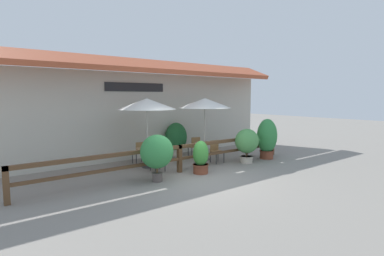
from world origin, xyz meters
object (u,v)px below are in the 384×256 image
at_px(potted_plant_tall_tropical, 247,142).
at_px(potted_plant_corner_fern, 157,152).
at_px(patio_umbrella_middle, 205,103).
at_px(chair_middle_streetside, 216,150).
at_px(chair_near_streetside, 157,157).
at_px(potted_plant_entrance_palm, 267,138).
at_px(dining_table_middle, 205,146).
at_px(dining_table_near, 148,152).
at_px(potted_plant_broad_leaf, 176,138).
at_px(chair_near_wallside, 140,151).
at_px(patio_umbrella_near, 147,104).
at_px(potted_plant_small_flowering, 201,158).
at_px(chair_middle_wallside, 195,146).

relative_size(potted_plant_tall_tropical, potted_plant_corner_fern, 0.93).
relative_size(patio_umbrella_middle, chair_middle_streetside, 2.95).
relative_size(chair_near_streetside, potted_plant_entrance_palm, 0.52).
bearing_deg(patio_umbrella_middle, dining_table_middle, 0.00).
distance_m(dining_table_near, potted_plant_broad_leaf, 2.39).
distance_m(chair_near_wallside, potted_plant_broad_leaf, 2.14).
height_order(chair_near_streetside, dining_table_middle, chair_near_streetside).
xyz_separation_m(patio_umbrella_near, potted_plant_small_flowering, (0.98, -1.90, -1.80)).
relative_size(dining_table_middle, potted_plant_corner_fern, 0.57).
bearing_deg(potted_plant_broad_leaf, potted_plant_entrance_palm, -47.01).
relative_size(patio_umbrella_near, potted_plant_broad_leaf, 1.76).
distance_m(chair_near_streetside, chair_middle_wallside, 2.81).
height_order(chair_middle_wallside, potted_plant_tall_tropical, potted_plant_tall_tropical).
distance_m(patio_umbrella_near, chair_near_streetside, 1.97).
relative_size(chair_middle_wallside, potted_plant_tall_tropical, 0.65).
relative_size(patio_umbrella_near, dining_table_near, 3.12).
bearing_deg(chair_near_streetside, dining_table_near, 91.54).
relative_size(chair_middle_wallside, potted_plant_entrance_palm, 0.52).
xyz_separation_m(chair_near_streetside, dining_table_middle, (2.56, 0.40, 0.07)).
bearing_deg(potted_plant_tall_tropical, patio_umbrella_near, 153.21).
relative_size(chair_middle_streetside, potted_plant_entrance_palm, 0.52).
bearing_deg(chair_near_streetside, chair_middle_streetside, -3.81).
distance_m(dining_table_near, potted_plant_tall_tropical, 3.89).
distance_m(dining_table_near, chair_near_streetside, 0.68).
distance_m(chair_middle_streetside, potted_plant_broad_leaf, 2.19).
bearing_deg(patio_umbrella_middle, chair_near_wallside, 159.45).
bearing_deg(chair_near_wallside, patio_umbrella_middle, 163.51).
bearing_deg(potted_plant_broad_leaf, dining_table_near, -151.22).
bearing_deg(chair_near_streetside, dining_table_middle, 11.78).
bearing_deg(dining_table_middle, potted_plant_tall_tropical, -57.93).
bearing_deg(dining_table_middle, potted_plant_small_flowering, -133.69).
distance_m(patio_umbrella_near, potted_plant_small_flowering, 2.80).
height_order(patio_umbrella_middle, potted_plant_corner_fern, patio_umbrella_middle).
bearing_deg(chair_middle_streetside, potted_plant_corner_fern, -159.79).
height_order(chair_middle_streetside, chair_middle_wallside, same).
bearing_deg(chair_middle_streetside, dining_table_near, 164.31).
xyz_separation_m(patio_umbrella_near, potted_plant_broad_leaf, (2.09, 1.15, -1.56)).
xyz_separation_m(dining_table_near, potted_plant_entrance_palm, (4.76, -1.72, 0.31)).
relative_size(chair_middle_wallside, potted_plant_corner_fern, 0.60).
relative_size(patio_umbrella_near, chair_middle_streetside, 2.95).
distance_m(chair_near_wallside, potted_plant_corner_fern, 2.66).
relative_size(potted_plant_tall_tropical, potted_plant_small_flowering, 1.20).
distance_m(potted_plant_small_flowering, potted_plant_entrance_palm, 3.79).
distance_m(patio_umbrella_middle, potted_plant_corner_fern, 3.89).
height_order(patio_umbrella_near, chair_near_streetside, patio_umbrella_near).
height_order(patio_umbrella_middle, potted_plant_broad_leaf, patio_umbrella_middle).
relative_size(chair_near_wallside, chair_middle_streetside, 1.00).
bearing_deg(potted_plant_tall_tropical, potted_plant_broad_leaf, 115.48).
bearing_deg(potted_plant_entrance_palm, potted_plant_broad_leaf, 132.99).
relative_size(potted_plant_small_flowering, potted_plant_broad_leaf, 0.76).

